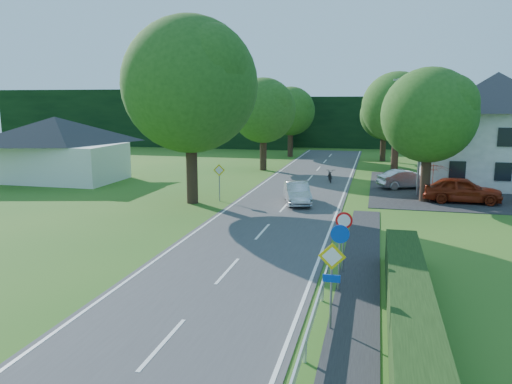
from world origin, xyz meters
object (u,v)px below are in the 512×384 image
(moving_car, at_px, (297,193))
(parked_car_red, at_px, (462,190))
(motorcycle, at_px, (330,175))
(streetlight, at_px, (419,131))
(parked_car_silver_a, at_px, (406,179))
(parasol, at_px, (433,178))

(moving_car, height_order, parked_car_red, parked_car_red)
(parked_car_red, bearing_deg, motorcycle, 56.00)
(streetlight, bearing_deg, parked_car_silver_a, 99.47)
(parked_car_silver_a, bearing_deg, parked_car_red, -169.67)
(streetlight, xyz_separation_m, parasol, (1.24, 1.04, -3.38))
(parked_car_silver_a, xyz_separation_m, parasol, (1.70, -1.67, 0.36))
(moving_car, xyz_separation_m, motorcycle, (1.22, 9.11, -0.15))
(motorcycle, xyz_separation_m, parked_car_silver_a, (5.81, -1.66, 0.16))
(moving_car, height_order, parasol, parasol)
(moving_car, bearing_deg, streetlight, 17.14)
(motorcycle, bearing_deg, parked_car_silver_a, -26.35)
(parked_car_silver_a, relative_size, parasol, 1.80)
(streetlight, relative_size, moving_car, 1.95)
(motorcycle, distance_m, parasol, 8.23)
(streetlight, distance_m, parasol, 3.75)
(parasol, bearing_deg, parked_car_red, -63.06)
(parked_car_red, distance_m, parasol, 3.29)
(parked_car_red, bearing_deg, parked_car_silver_a, 35.53)
(moving_car, distance_m, parked_car_red, 10.60)
(streetlight, height_order, parasol, streetlight)
(streetlight, distance_m, motorcycle, 8.58)
(parasol, bearing_deg, motorcycle, 156.06)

